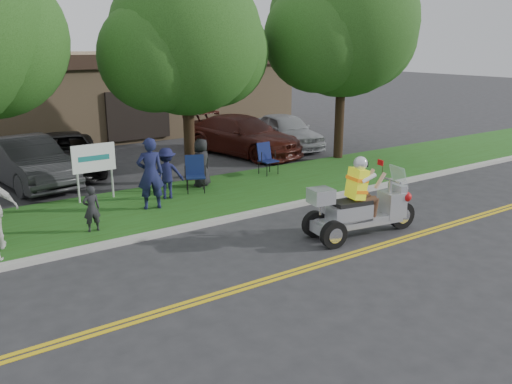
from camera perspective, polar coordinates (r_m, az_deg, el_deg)
ground at (r=12.33m, az=7.16°, el=-6.23°), size 120.00×120.00×0.00m
centerline_near at (r=11.93m, az=9.03°, el=-7.03°), size 60.00×0.10×0.01m
centerline_far at (r=12.04m, az=8.50°, el=-6.80°), size 60.00×0.10×0.01m
curb at (r=14.56m, az=-0.87°, el=-2.39°), size 60.00×0.25×0.12m
grass_verge at (r=16.31m, az=-5.10°, el=-0.48°), size 60.00×4.00×0.10m
commercial_building at (r=29.20m, az=-15.54°, el=10.05°), size 18.00×8.20×4.00m
tree_mid at (r=17.73m, az=-7.26°, el=15.09°), size 5.88×4.80×7.05m
tree_right at (r=21.42m, az=9.22°, el=16.67°), size 6.86×5.60×8.07m
business_sign at (r=16.13m, az=-16.70°, el=3.13°), size 1.25×0.06×1.75m
trike_scooter at (r=13.18m, az=10.84°, el=-1.75°), size 3.02×1.20×1.97m
lawn_chair_a at (r=16.66m, az=-6.44°, el=2.19°), size 0.78×0.79×1.10m
lawn_chair_b at (r=18.77m, az=1.07°, el=3.78°), size 0.59×0.62×1.08m
spectator_adult_left at (r=14.98m, az=-11.07°, el=1.92°), size 0.82×0.65×1.97m
spectator_chair_a at (r=15.96m, az=-9.38°, el=1.97°), size 1.10×0.87×1.50m
spectator_chair_b at (r=17.16m, az=-5.77°, el=3.10°), size 0.86×0.70×1.52m
child_left at (r=13.61m, az=-16.92°, el=-1.69°), size 0.43×0.30×1.13m
parked_car_left at (r=19.03m, az=-22.93°, el=2.93°), size 2.31×4.97×1.58m
parked_car_mid at (r=20.38m, az=-19.40°, el=3.80°), size 3.24×5.39×1.40m
parked_car_right at (r=22.49m, az=-1.39°, el=5.97°), size 3.37×5.82×1.59m
parked_car_far_right at (r=23.93m, az=3.15°, el=6.45°), size 2.45×4.67×1.51m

